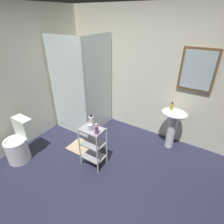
{
  "coord_description": "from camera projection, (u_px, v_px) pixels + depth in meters",
  "views": [
    {
      "loc": [
        1.2,
        -1.41,
        2.3
      ],
      "look_at": [
        -0.11,
        0.63,
        0.96
      ],
      "focal_mm": 28.43,
      "sensor_mm": 36.0,
      "label": 1
    }
  ],
  "objects": [
    {
      "name": "ground_plane",
      "position": [
        96.0,
        185.0,
        2.73
      ],
      "size": [
        4.2,
        4.2,
        0.02
      ],
      "primitive_type": "cube",
      "color": "#24243B"
    },
    {
      "name": "wall_back",
      "position": [
        150.0,
        75.0,
        3.47
      ],
      "size": [
        4.2,
        0.14,
        2.5
      ],
      "color": "beige",
      "rests_on": "ground_plane"
    },
    {
      "name": "wall_left",
      "position": [
        5.0,
        85.0,
        2.99
      ],
      "size": [
        0.1,
        4.2,
        2.5
      ],
      "primitive_type": "cube",
      "color": "silver",
      "rests_on": "ground_plane"
    },
    {
      "name": "shower_stall",
      "position": [
        85.0,
        108.0,
        3.96
      ],
      "size": [
        0.92,
        0.92,
        2.0
      ],
      "color": "white",
      "rests_on": "ground_plane"
    },
    {
      "name": "pedestal_sink",
      "position": [
        173.0,
        121.0,
        3.25
      ],
      "size": [
        0.46,
        0.37,
        0.81
      ],
      "color": "white",
      "rests_on": "ground_plane"
    },
    {
      "name": "sink_faucet",
      "position": [
        178.0,
        105.0,
        3.2
      ],
      "size": [
        0.03,
        0.03,
        0.1
      ],
      "primitive_type": "cylinder",
      "color": "silver",
      "rests_on": "pedestal_sink"
    },
    {
      "name": "toilet",
      "position": [
        19.0,
        144.0,
        3.09
      ],
      "size": [
        0.37,
        0.49,
        0.76
      ],
      "color": "white",
      "rests_on": "ground_plane"
    },
    {
      "name": "storage_cart",
      "position": [
        93.0,
        144.0,
        2.9
      ],
      "size": [
        0.38,
        0.28,
        0.74
      ],
      "color": "silver",
      "rests_on": "ground_plane"
    },
    {
      "name": "hand_soap_bottle",
      "position": [
        172.0,
        106.0,
        3.13
      ],
      "size": [
        0.05,
        0.05,
        0.15
      ],
      "color": "gold",
      "rests_on": "pedestal_sink"
    },
    {
      "name": "conditioner_bottle_purple",
      "position": [
        96.0,
        130.0,
        2.61
      ],
      "size": [
        0.06,
        0.06,
        0.17
      ],
      "color": "#8651A1",
      "rests_on": "storage_cart"
    },
    {
      "name": "lotion_bottle_white",
      "position": [
        91.0,
        121.0,
        2.76
      ],
      "size": [
        0.08,
        0.08,
        0.22
      ],
      "color": "white",
      "rests_on": "storage_cart"
    },
    {
      "name": "rinse_cup",
      "position": [
        90.0,
        128.0,
        2.69
      ],
      "size": [
        0.07,
        0.07,
        0.1
      ],
      "primitive_type": "cylinder",
      "color": "silver",
      "rests_on": "storage_cart"
    },
    {
      "name": "bath_mat",
      "position": [
        84.0,
        148.0,
        3.46
      ],
      "size": [
        0.6,
        0.4,
        0.02
      ],
      "primitive_type": "cube",
      "color": "tan",
      "rests_on": "ground_plane"
    }
  ]
}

